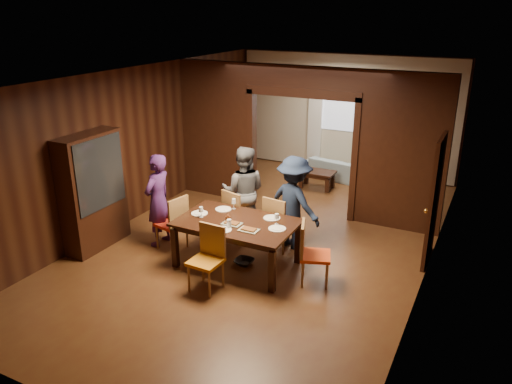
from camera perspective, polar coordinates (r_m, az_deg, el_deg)
The scene contains 32 objects.
floor at distance 9.00m, azimuth 1.16°, elevation -5.47°, with size 9.00×9.00×0.00m, color #542B17.
ceiling at distance 8.16m, azimuth 1.30°, elevation 13.17°, with size 5.50×9.00×0.02m, color silver.
room_walls at distance 10.12m, azimuth 5.85°, elevation 6.48°, with size 5.52×9.01×2.90m.
person_purple at distance 8.71m, azimuth -11.13°, elevation -0.93°, with size 0.59×0.39×1.63m, color #401D57.
person_grey at distance 8.92m, azimuth -1.44°, elevation 0.07°, with size 0.80×0.63×1.66m, color #4F5156.
person_navy at distance 8.49m, azimuth 4.37°, elevation -1.21°, with size 1.05×0.60×1.62m, color #162038.
sofa at distance 12.23m, azimuth 9.37°, elevation 2.65°, with size 1.69×0.66×0.49m, color #96B4C4.
serving_bowl at distance 7.85m, azimuth -1.41°, elevation -3.10°, with size 0.32×0.32×0.08m, color black.
dining_table at distance 8.02m, azimuth -2.18°, elevation -5.85°, with size 1.86×1.16×0.76m, color black.
coffee_table at distance 11.54m, azimuth 6.97°, elevation 1.43°, with size 0.80×0.50×0.40m, color black.
chair_left at distance 8.63m, azimuth -9.67°, elevation -3.41°, with size 0.44×0.44×0.97m, color red, non-canonical shape.
chair_right at distance 7.52m, azimuth 6.83°, elevation -7.01°, with size 0.44×0.44×0.97m, color #EC4916, non-canonical shape.
chair_far_l at distance 8.78m, azimuth -1.89°, elevation -2.68°, with size 0.44×0.44×0.97m, color #CA5813, non-canonical shape.
chair_far_r at distance 8.51m, azimuth 2.74°, elevation -3.48°, with size 0.44×0.44×0.97m, color #DB5814, non-canonical shape.
chair_near at distance 7.34m, azimuth -5.80°, elevation -7.71°, with size 0.44×0.44×0.97m, color orange, non-canonical shape.
hutch at distance 8.85m, azimuth -18.12°, elevation 0.04°, with size 0.40×1.20×2.00m, color black.
door_right at distance 8.36m, azimuth 19.70°, elevation -0.98°, with size 0.06×0.90×2.10m, color black.
window_far at distance 12.45m, azimuth 10.19°, elevation 9.82°, with size 1.20×0.03×1.30m, color silver.
curtain_left at distance 12.73m, azimuth 6.76°, elevation 8.17°, with size 0.35×0.06×2.40m, color white.
curtain_right at distance 12.32m, azimuth 13.36°, elevation 7.34°, with size 0.35×0.06×2.40m, color white.
plate_left at distance 8.19m, azimuth -6.48°, elevation -2.43°, with size 0.27×0.27×0.01m, color white.
plate_far_l at distance 8.32m, azimuth -3.75°, elevation -1.97°, with size 0.27×0.27×0.01m, color silver.
plate_far_r at distance 7.97m, azimuth 1.82°, elevation -2.99°, with size 0.27×0.27×0.01m, color silver.
plate_right at distance 7.60m, azimuth 2.43°, elevation -4.21°, with size 0.27×0.27×0.01m, color white.
plate_near at distance 7.57m, azimuth -3.82°, elevation -4.33°, with size 0.27×0.27×0.01m, color silver.
platter_a at distance 7.76m, azimuth -2.77°, elevation -3.58°, with size 0.30×0.20×0.04m, color gray.
platter_b at distance 7.54m, azimuth -0.84°, elevation -4.31°, with size 0.30×0.20×0.04m, color gray.
wineglass_left at distance 8.02m, azimuth -6.29°, elevation -2.30°, with size 0.08×0.08×0.18m, color white, non-canonical shape.
wineglass_far at distance 8.31m, azimuth -2.55°, elevation -1.35°, with size 0.08×0.08×0.18m, color silver, non-canonical shape.
wineglass_right at distance 7.72m, azimuth 2.38°, elevation -3.11°, with size 0.08×0.08×0.18m, color silver, non-canonical shape.
tumbler at distance 7.62m, azimuth -3.10°, elevation -3.63°, with size 0.07×0.07×0.14m, color white.
condiment_jar at distance 7.85m, azimuth -3.23°, elevation -3.01°, with size 0.08×0.08×0.11m, color #482210, non-canonical shape.
Camera 1 is at (3.46, -7.31, 3.94)m, focal length 35.00 mm.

